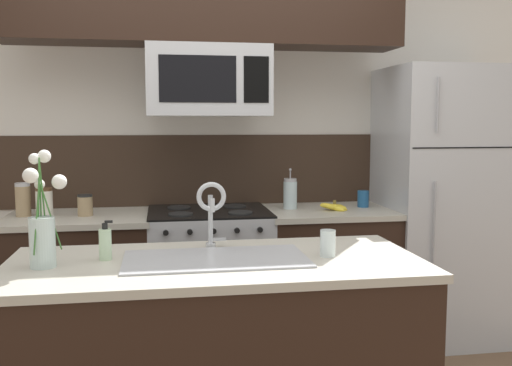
% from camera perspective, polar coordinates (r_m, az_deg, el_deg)
% --- Properties ---
extents(rear_partition, '(5.20, 0.10, 2.60)m').
position_cam_1_polar(rear_partition, '(3.99, -0.94, 3.57)').
color(rear_partition, silver).
rests_on(rear_partition, ground).
extents(splash_band, '(3.25, 0.01, 0.48)m').
position_cam_1_polar(splash_band, '(3.92, -5.16, 1.29)').
color(splash_band, '#332319').
rests_on(splash_band, rear_partition).
extents(back_counter_left, '(0.87, 0.65, 0.91)m').
position_cam_1_polar(back_counter_left, '(3.75, -17.17, -9.99)').
color(back_counter_left, black).
rests_on(back_counter_left, ground).
extents(back_counter_right, '(0.84, 0.65, 0.91)m').
position_cam_1_polar(back_counter_right, '(3.86, 7.13, -9.26)').
color(back_counter_right, black).
rests_on(back_counter_right, ground).
extents(stove_range, '(0.76, 0.64, 0.93)m').
position_cam_1_polar(stove_range, '(3.72, -4.68, -9.76)').
color(stove_range, '#B7BABF').
rests_on(stove_range, ground).
extents(microwave, '(0.74, 0.40, 0.42)m').
position_cam_1_polar(microwave, '(3.57, -4.83, 10.09)').
color(microwave, '#B7BABF').
extents(refrigerator, '(0.81, 0.74, 1.84)m').
position_cam_1_polar(refrigerator, '(4.09, 18.08, -2.05)').
color(refrigerator, '#B7BABF').
rests_on(refrigerator, ground).
extents(storage_jar_tall, '(0.09, 0.09, 0.20)m').
position_cam_1_polar(storage_jar_tall, '(3.72, -22.27, -1.55)').
color(storage_jar_tall, '#997F5B').
rests_on(storage_jar_tall, back_counter_left).
extents(storage_jar_medium, '(0.10, 0.10, 0.18)m').
position_cam_1_polar(storage_jar_medium, '(3.65, -20.42, -1.83)').
color(storage_jar_medium, silver).
rests_on(storage_jar_medium, back_counter_left).
extents(storage_jar_short, '(0.09, 0.09, 0.13)m').
position_cam_1_polar(storage_jar_short, '(3.62, -16.72, -2.14)').
color(storage_jar_short, '#997F5B').
rests_on(storage_jar_short, back_counter_left).
extents(banana_bunch, '(0.19, 0.16, 0.08)m').
position_cam_1_polar(banana_bunch, '(3.72, 7.86, -2.39)').
color(banana_bunch, yellow).
rests_on(banana_bunch, back_counter_right).
extents(french_press, '(0.09, 0.09, 0.27)m').
position_cam_1_polar(french_press, '(3.75, 3.44, -1.07)').
color(french_press, silver).
rests_on(french_press, back_counter_right).
extents(coffee_tin, '(0.08, 0.08, 0.11)m').
position_cam_1_polar(coffee_tin, '(3.89, 10.66, -1.57)').
color(coffee_tin, '#1E5184').
rests_on(coffee_tin, back_counter_right).
extents(island_counter, '(1.72, 0.76, 0.91)m').
position_cam_1_polar(island_counter, '(2.54, -3.96, -17.64)').
color(island_counter, black).
rests_on(island_counter, ground).
extents(kitchen_sink, '(0.76, 0.40, 0.16)m').
position_cam_1_polar(kitchen_sink, '(2.41, -4.03, -9.24)').
color(kitchen_sink, '#ADAFB5').
rests_on(kitchen_sink, island_counter).
extents(sink_faucet, '(0.14, 0.14, 0.31)m').
position_cam_1_polar(sink_faucet, '(2.55, -4.49, -2.27)').
color(sink_faucet, '#B7BABF').
rests_on(sink_faucet, island_counter).
extents(dish_soap_bottle, '(0.06, 0.05, 0.16)m').
position_cam_1_polar(dish_soap_bottle, '(2.46, -14.84, -5.87)').
color(dish_soap_bottle, beige).
rests_on(dish_soap_bottle, island_counter).
extents(drinking_glass, '(0.07, 0.07, 0.11)m').
position_cam_1_polar(drinking_glass, '(2.45, 7.19, -6.00)').
color(drinking_glass, silver).
rests_on(drinking_glass, island_counter).
extents(flower_vase, '(0.15, 0.17, 0.46)m').
position_cam_1_polar(flower_vase, '(2.39, -20.58, -4.26)').
color(flower_vase, silver).
rests_on(flower_vase, island_counter).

